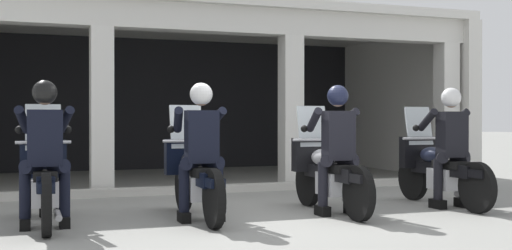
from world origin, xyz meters
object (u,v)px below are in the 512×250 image
(motorcycle_center_left, at_px, (195,176))
(motorcycle_center_right, at_px, (327,172))
(police_officer_center_right, at_px, (337,138))
(police_officer_far_right, at_px, (450,137))
(police_officer_center_left, at_px, (201,139))
(motorcycle_far_right, at_px, (437,168))
(motorcycle_far_left, at_px, (44,179))
(police_officer_far_left, at_px, (45,141))

(motorcycle_center_left, xyz_separation_m, motorcycle_center_right, (1.69, -0.08, 0.00))
(police_officer_center_right, relative_size, police_officer_far_right, 1.00)
(police_officer_center_left, relative_size, motorcycle_far_right, 0.78)
(motorcycle_far_left, distance_m, police_officer_center_right, 3.45)
(motorcycle_far_right, bearing_deg, police_officer_far_right, -105.73)
(police_officer_far_left, xyz_separation_m, police_officer_far_right, (5.08, -0.11, 0.00))
(police_officer_center_left, relative_size, police_officer_far_right, 1.00)
(motorcycle_far_right, bearing_deg, police_officer_center_left, 168.98)
(police_officer_center_right, bearing_deg, motorcycle_far_left, 157.80)
(police_officer_center_left, distance_m, motorcycle_far_right, 3.43)
(police_officer_center_right, bearing_deg, motorcycle_center_right, 75.27)
(motorcycle_far_left, height_order, motorcycle_center_left, same)
(motorcycle_far_left, distance_m, motorcycle_center_right, 3.39)
(motorcycle_far_left, xyz_separation_m, motorcycle_far_right, (5.08, -0.11, 0.00))
(motorcycle_far_left, height_order, motorcycle_center_right, same)
(police_officer_far_left, bearing_deg, police_officer_far_right, -11.50)
(police_officer_far_right, bearing_deg, police_officer_far_left, 163.25)
(motorcycle_far_left, xyz_separation_m, police_officer_far_left, (-0.00, -0.28, 0.44))
(police_officer_far_left, height_order, police_officer_center_left, same)
(motorcycle_far_right, bearing_deg, motorcycle_center_right, 166.65)
(police_officer_far_left, relative_size, motorcycle_center_right, 0.78)
(motorcycle_center_right, bearing_deg, motorcycle_far_left, 162.55)
(police_officer_far_left, height_order, motorcycle_center_right, police_officer_far_left)
(police_officer_center_right, xyz_separation_m, police_officer_far_right, (1.69, 0.06, 0.00))
(police_officer_far_left, relative_size, police_officer_far_right, 1.00)
(police_officer_center_left, bearing_deg, motorcycle_center_right, -2.01)
(motorcycle_far_left, height_order, police_officer_center_left, police_officer_center_left)
(motorcycle_far_left, distance_m, motorcycle_center_left, 1.70)
(police_officer_center_left, xyz_separation_m, motorcycle_far_right, (3.39, 0.26, -0.44))
(police_officer_center_left, xyz_separation_m, police_officer_center_right, (1.69, -0.08, 0.00))
(police_officer_far_left, xyz_separation_m, motorcycle_far_right, (5.08, 0.17, -0.44))
(motorcycle_center_right, bearing_deg, police_officer_far_left, 167.34)
(motorcycle_far_left, relative_size, motorcycle_far_right, 1.00)
(police_officer_center_left, bearing_deg, motorcycle_center_left, 80.96)
(police_officer_far_right, bearing_deg, motorcycle_center_left, 159.41)
(motorcycle_center_left, relative_size, police_officer_center_left, 1.29)
(police_officer_center_right, height_order, police_officer_far_right, same)
(motorcycle_center_left, distance_m, police_officer_center_left, 0.52)
(motorcycle_center_left, bearing_deg, motorcycle_far_left, 168.05)
(police_officer_center_left, height_order, motorcycle_far_right, police_officer_center_left)
(motorcycle_center_left, distance_m, motorcycle_center_right, 1.70)
(motorcycle_far_left, xyz_separation_m, motorcycle_center_right, (3.39, -0.18, 0.00))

